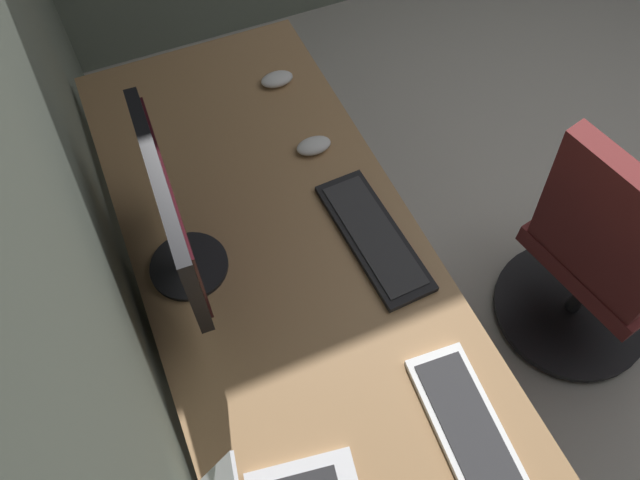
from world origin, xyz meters
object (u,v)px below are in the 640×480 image
keyboard_spare (373,236)px  monitor_primary (172,215)px  mouse_spare (277,79)px  office_chair (600,261)px  mouse_main (314,146)px  drawer_pedestal (279,316)px  keyboard_main (473,439)px

keyboard_spare → monitor_primary: bearing=76.9°
mouse_spare → monitor_primary: bearing=140.2°
keyboard_spare → office_chair: size_ratio=0.44×
keyboard_spare → mouse_spare: mouse_spare is taller
monitor_primary → mouse_main: bearing=-62.0°
drawer_pedestal → office_chair: bearing=-105.9°
keyboard_main → drawer_pedestal: bearing=20.2°
drawer_pedestal → mouse_main: size_ratio=6.68×
monitor_primary → keyboard_spare: monitor_primary is taller
keyboard_main → office_chair: 0.87m
office_chair → keyboard_main: bearing=115.2°
keyboard_spare → office_chair: 0.79m
drawer_pedestal → mouse_main: (0.28, -0.24, 0.40)m
keyboard_spare → mouse_spare: bearing=1.7°
keyboard_spare → mouse_main: (0.35, 0.02, 0.01)m
drawer_pedestal → office_chair: 1.01m
monitor_primary → keyboard_main: 0.82m
keyboard_main → mouse_main: bearing=-0.8°
mouse_main → office_chair: (-0.55, -0.73, -0.29)m
keyboard_spare → mouse_spare: (0.65, 0.02, 0.01)m
drawer_pedestal → mouse_main: 0.54m
keyboard_spare → mouse_main: 0.35m
keyboard_spare → office_chair: office_chair is taller
monitor_primary → keyboard_spare: bearing=-103.1°
office_chair → drawer_pedestal: bearing=74.1°
keyboard_spare → mouse_main: bearing=3.7°
mouse_main → mouse_spare: 0.30m
keyboard_spare → mouse_main: mouse_main is taller
keyboard_main → keyboard_spare: 0.56m
monitor_primary → keyboard_main: size_ratio=1.15×
keyboard_main → office_chair: office_chair is taller
keyboard_main → mouse_spare: size_ratio=4.13×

